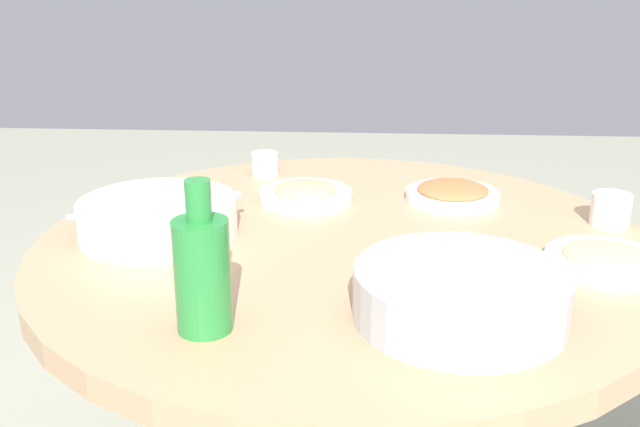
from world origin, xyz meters
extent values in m
cylinder|color=#99999E|center=(0.00, 0.00, 0.36)|extent=(0.14, 0.14, 0.67)
cylinder|color=tan|center=(0.00, 0.00, 0.72)|extent=(1.14, 1.14, 0.04)
cylinder|color=#B2B5BA|center=(0.17, -0.30, 0.78)|extent=(0.31, 0.31, 0.08)
ellipsoid|color=white|center=(0.17, -0.30, 0.78)|extent=(0.25, 0.25, 0.08)
cube|color=white|center=(0.23, -0.24, 0.82)|extent=(0.14, 0.15, 0.01)
cylinder|color=white|center=(-0.35, 0.00, 0.78)|extent=(0.29, 0.29, 0.07)
cylinder|color=black|center=(-0.35, 0.00, 0.77)|extent=(0.26, 0.26, 0.05)
cylinder|color=silver|center=(-0.35, 0.00, 0.80)|extent=(0.29, 0.16, 0.01)
cylinder|color=white|center=(0.22, 0.24, 0.75)|extent=(0.20, 0.20, 0.02)
ellipsoid|color=#A36A3C|center=(0.22, 0.24, 0.76)|extent=(0.15, 0.15, 0.03)
cylinder|color=silver|center=(-0.09, 0.22, 0.75)|extent=(0.20, 0.20, 0.02)
ellipsoid|color=#E69872|center=(-0.09, 0.22, 0.77)|extent=(0.13, 0.13, 0.03)
cylinder|color=white|center=(0.43, -0.10, 0.75)|extent=(0.19, 0.19, 0.02)
ellipsoid|color=tan|center=(0.43, -0.10, 0.76)|extent=(0.14, 0.14, 0.02)
cylinder|color=#288639|center=(-0.19, -0.35, 0.82)|extent=(0.08, 0.08, 0.16)
cylinder|color=#288639|center=(-0.19, -0.35, 0.93)|extent=(0.03, 0.03, 0.06)
cylinder|color=silver|center=(-0.20, 0.41, 0.77)|extent=(0.06, 0.06, 0.05)
cylinder|color=white|center=(0.50, 0.11, 0.77)|extent=(0.07, 0.07, 0.06)
camera|label=1|loc=(0.03, -1.26, 1.24)|focal=41.46mm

